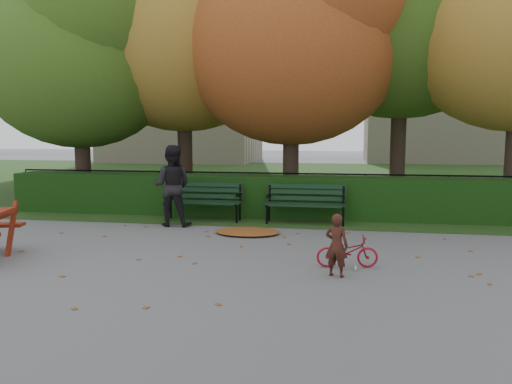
% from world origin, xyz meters
% --- Properties ---
extents(ground, '(90.00, 90.00, 0.00)m').
position_xyz_m(ground, '(0.00, 0.00, 0.00)').
color(ground, slate).
rests_on(ground, ground).
extents(grass_strip, '(90.00, 90.00, 0.00)m').
position_xyz_m(grass_strip, '(0.00, 14.00, 0.01)').
color(grass_strip, '#1D3817').
rests_on(grass_strip, ground).
extents(building_left, '(10.00, 7.00, 15.00)m').
position_xyz_m(building_left, '(-9.00, 26.00, 7.50)').
color(building_left, '#C0B496').
rests_on(building_left, ground).
extents(building_right, '(9.00, 6.00, 12.00)m').
position_xyz_m(building_right, '(8.00, 28.00, 6.00)').
color(building_right, '#C0B496').
rests_on(building_right, ground).
extents(hedge, '(13.00, 0.90, 1.00)m').
position_xyz_m(hedge, '(0.00, 4.50, 0.50)').
color(hedge, black).
rests_on(hedge, ground).
extents(iron_fence, '(14.00, 0.04, 1.02)m').
position_xyz_m(iron_fence, '(0.00, 5.30, 0.54)').
color(iron_fence, black).
rests_on(iron_fence, ground).
extents(tree_a, '(5.88, 5.60, 7.48)m').
position_xyz_m(tree_a, '(-5.19, 5.58, 4.52)').
color(tree_a, '#31221A').
rests_on(tree_a, ground).
extents(tree_b, '(6.72, 6.40, 8.79)m').
position_xyz_m(tree_b, '(-2.44, 6.75, 5.40)').
color(tree_b, '#31221A').
rests_on(tree_b, ground).
extents(tree_c, '(6.30, 6.00, 8.00)m').
position_xyz_m(tree_c, '(0.83, 5.96, 4.82)').
color(tree_c, '#31221A').
rests_on(tree_c, ground).
extents(tree_f, '(6.93, 6.60, 9.19)m').
position_xyz_m(tree_f, '(-7.13, 9.24, 5.69)').
color(tree_f, '#31221A').
rests_on(tree_f, ground).
extents(bench_left, '(1.80, 0.57, 0.88)m').
position_xyz_m(bench_left, '(-1.30, 3.70, 0.52)').
color(bench_left, black).
rests_on(bench_left, ground).
extents(bench_right, '(1.80, 0.57, 0.88)m').
position_xyz_m(bench_right, '(1.10, 3.70, 0.52)').
color(bench_right, black).
rests_on(bench_right, ground).
extents(leaf_pile, '(1.59, 1.38, 0.09)m').
position_xyz_m(leaf_pile, '(0.01, 2.30, 0.05)').
color(leaf_pile, '#652C13').
rests_on(leaf_pile, ground).
extents(leaf_scatter, '(9.00, 5.70, 0.01)m').
position_xyz_m(leaf_scatter, '(0.00, 0.30, 0.01)').
color(leaf_scatter, '#652C13').
rests_on(leaf_scatter, ground).
extents(child, '(0.39, 0.32, 0.93)m').
position_xyz_m(child, '(1.84, -0.44, 0.46)').
color(child, '#3B1A13').
rests_on(child, ground).
extents(adult, '(0.91, 0.73, 1.79)m').
position_xyz_m(adult, '(-1.80, 2.90, 0.90)').
color(adult, black).
rests_on(adult, ground).
extents(bicycle, '(0.98, 0.46, 0.50)m').
position_xyz_m(bicycle, '(2.01, 0.08, 0.25)').
color(bicycle, maroon).
rests_on(bicycle, ground).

